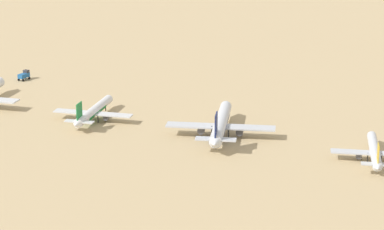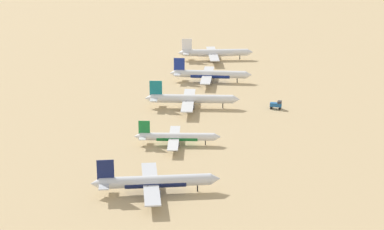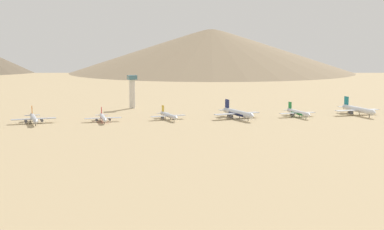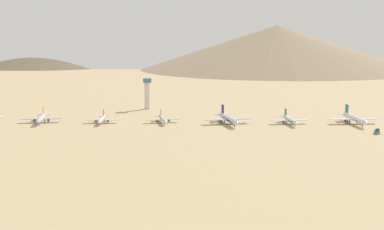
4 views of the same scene
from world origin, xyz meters
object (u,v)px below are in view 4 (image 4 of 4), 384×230
(parked_jet_5, at_px, (290,120))
(parked_jet_1, at_px, (41,118))
(parked_jet_4, at_px, (229,119))
(control_tower, at_px, (147,92))
(parked_jet_3, at_px, (163,119))
(parked_jet_2, at_px, (102,119))
(service_truck, at_px, (377,131))
(parked_jet_6, at_px, (355,118))

(parked_jet_5, bearing_deg, parked_jet_1, -101.06)
(parked_jet_4, height_order, control_tower, control_tower)
(parked_jet_3, relative_size, parked_jet_4, 0.73)
(parked_jet_3, relative_size, parked_jet_5, 0.92)
(parked_jet_2, xyz_separation_m, service_truck, (72.89, 185.06, -0.93))
(parked_jet_3, bearing_deg, parked_jet_2, -97.15)
(parked_jet_1, xyz_separation_m, parked_jet_2, (9.60, 45.57, -0.56))
(parked_jet_2, distance_m, parked_jet_6, 190.72)
(parked_jet_5, bearing_deg, parked_jet_2, -100.79)
(parked_jet_3, bearing_deg, parked_jet_4, 74.80)
(parked_jet_1, height_order, parked_jet_5, parked_jet_1)
(parked_jet_3, distance_m, control_tower, 78.02)
(parked_jet_6, bearing_deg, parked_jet_5, -98.31)
(parked_jet_3, xyz_separation_m, parked_jet_4, (13.11, 48.23, 1.11))
(control_tower, bearing_deg, parked_jet_3, 4.40)
(parked_jet_2, xyz_separation_m, control_tower, (-71.03, 40.01, 12.48))
(parked_jet_3, relative_size, service_truck, 5.64)
(parked_jet_5, bearing_deg, parked_jet_4, -99.66)
(service_truck, bearing_deg, parked_jet_6, 176.12)
(service_truck, bearing_deg, parked_jet_2, -111.50)
(parked_jet_3, distance_m, parked_jet_5, 96.12)
(parked_jet_5, height_order, service_truck, parked_jet_5)
(control_tower, bearing_deg, parked_jet_6, 54.68)
(parked_jet_4, distance_m, service_truck, 105.76)
(parked_jet_6, bearing_deg, parked_jet_2, -100.16)
(parked_jet_2, distance_m, service_truck, 198.90)
(parked_jet_3, relative_size, control_tower, 1.15)
(parked_jet_4, bearing_deg, parked_jet_1, -101.52)
(parked_jet_4, bearing_deg, parked_jet_2, -101.33)
(parked_jet_2, relative_size, parked_jet_4, 0.72)
(service_truck, bearing_deg, parked_jet_3, -115.76)
(control_tower, bearing_deg, service_truck, 45.22)
(parked_jet_5, xyz_separation_m, parked_jet_6, (7.01, 47.98, 0.96))
(parked_jet_3, height_order, service_truck, parked_jet_3)
(parked_jet_4, bearing_deg, control_tower, -148.94)
(parked_jet_4, xyz_separation_m, parked_jet_5, (7.76, 45.59, -0.87))
(parked_jet_4, bearing_deg, parked_jet_3, -105.20)
(parked_jet_2, relative_size, parked_jet_6, 0.71)
(parked_jet_4, xyz_separation_m, parked_jet_6, (14.76, 93.57, 0.09))
(parked_jet_2, relative_size, parked_jet_5, 0.91)
(parked_jet_2, distance_m, parked_jet_4, 96.03)
(parked_jet_1, height_order, control_tower, control_tower)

